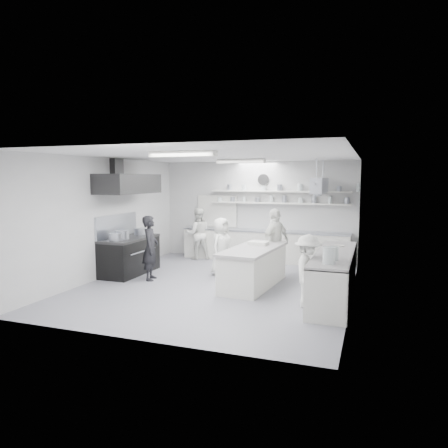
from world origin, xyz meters
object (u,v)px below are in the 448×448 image
(back_counter, at_px, (264,246))
(prep_island, at_px, (254,268))
(cook_stove, at_px, (150,248))
(cook_back, at_px, (198,234))
(stove, at_px, (130,257))
(right_counter, at_px, (334,277))

(back_counter, relative_size, prep_island, 2.16)
(cook_stove, distance_m, cook_back, 2.82)
(cook_stove, relative_size, cook_back, 1.00)
(stove, bearing_deg, prep_island, -2.18)
(back_counter, xyz_separation_m, right_counter, (2.35, -3.40, 0.01))
(prep_island, relative_size, cook_back, 1.46)
(back_counter, bearing_deg, prep_island, -80.33)
(right_counter, bearing_deg, prep_island, 165.73)
(prep_island, bearing_deg, back_counter, 104.38)
(back_counter, xyz_separation_m, cook_stove, (-2.04, -3.21, 0.33))
(stove, height_order, cook_stove, cook_stove)
(right_counter, relative_size, prep_island, 1.42)
(cook_stove, xyz_separation_m, cook_back, (0.05, 2.82, 0.00))
(prep_island, bearing_deg, right_counter, -9.56)
(stove, relative_size, back_counter, 0.36)
(stove, height_order, cook_back, cook_back)
(stove, relative_size, right_counter, 0.55)
(stove, xyz_separation_m, back_counter, (2.90, 2.80, 0.01))
(back_counter, height_order, right_counter, right_counter)
(back_counter, height_order, cook_back, cook_back)
(back_counter, bearing_deg, right_counter, -55.35)
(back_counter, height_order, cook_stove, cook_stove)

